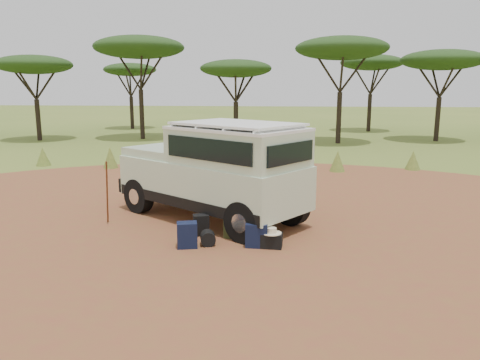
# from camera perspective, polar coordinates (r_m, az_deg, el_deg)

# --- Properties ---
(ground) EXTENTS (140.00, 140.00, 0.00)m
(ground) POSITION_cam_1_polar(r_m,az_deg,el_deg) (10.23, -0.38, -7.02)
(ground) COLOR #597027
(ground) RESTS_ON ground
(dirt_clearing) EXTENTS (23.00, 23.00, 0.01)m
(dirt_clearing) POSITION_cam_1_polar(r_m,az_deg,el_deg) (10.23, -0.38, -7.00)
(dirt_clearing) COLOR brown
(dirt_clearing) RESTS_ON ground
(grass_fringe) EXTENTS (36.60, 1.60, 0.90)m
(grass_fringe) POSITION_cam_1_polar(r_m,az_deg,el_deg) (18.56, 2.82, 2.57)
(grass_fringe) COLOR #597027
(grass_fringe) RESTS_ON ground
(acacia_treeline) EXTENTS (46.70, 13.20, 6.26)m
(acacia_treeline) POSITION_cam_1_polar(r_m,az_deg,el_deg) (29.51, 5.33, 14.47)
(acacia_treeline) COLOR black
(acacia_treeline) RESTS_ON ground
(safari_vehicle) EXTENTS (5.13, 4.46, 2.42)m
(safari_vehicle) POSITION_cam_1_polar(r_m,az_deg,el_deg) (11.32, -2.95, 0.86)
(safari_vehicle) COLOR beige
(safari_vehicle) RESTS_ON ground
(walking_staff) EXTENTS (0.28, 0.50, 1.56)m
(walking_staff) POSITION_cam_1_polar(r_m,az_deg,el_deg) (11.38, -15.89, -1.48)
(walking_staff) COLOR brown
(walking_staff) RESTS_ON ground
(backpack_black) EXTENTS (0.40, 0.34, 0.46)m
(backpack_black) POSITION_cam_1_polar(r_m,az_deg,el_deg) (10.36, -4.76, -5.48)
(backpack_black) COLOR black
(backpack_black) RESTS_ON ground
(backpack_navy) EXTENTS (0.46, 0.37, 0.53)m
(backpack_navy) POSITION_cam_1_polar(r_m,az_deg,el_deg) (9.59, -6.47, -6.69)
(backpack_navy) COLOR #111836
(backpack_navy) RESTS_ON ground
(backpack_olive) EXTENTS (0.40, 0.31, 0.51)m
(backpack_olive) POSITION_cam_1_polar(r_m,az_deg,el_deg) (10.15, -0.85, -5.64)
(backpack_olive) COLOR #333F1D
(backpack_olive) RESTS_ON ground
(duffel_navy) EXTENTS (0.45, 0.34, 0.50)m
(duffel_navy) POSITION_cam_1_polar(r_m,az_deg,el_deg) (9.60, 2.06, -6.70)
(duffel_navy) COLOR #111836
(duffel_navy) RESTS_ON ground
(hard_case) EXTENTS (0.45, 0.33, 0.30)m
(hard_case) POSITION_cam_1_polar(r_m,az_deg,el_deg) (9.58, 3.87, -7.37)
(hard_case) COLOR black
(hard_case) RESTS_ON ground
(stuff_sack) EXTENTS (0.37, 0.37, 0.31)m
(stuff_sack) POSITION_cam_1_polar(r_m,az_deg,el_deg) (9.72, -3.94, -7.08)
(stuff_sack) COLOR black
(stuff_sack) RESTS_ON ground
(safari_hat) EXTENTS (0.40, 0.40, 0.12)m
(safari_hat) POSITION_cam_1_polar(r_m,az_deg,el_deg) (9.52, 3.89, -6.26)
(safari_hat) COLOR beige
(safari_hat) RESTS_ON hard_case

